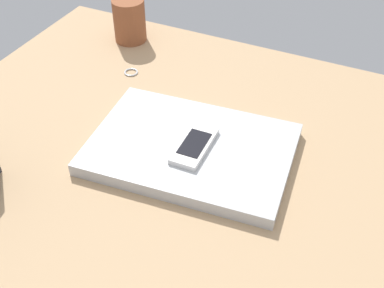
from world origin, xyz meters
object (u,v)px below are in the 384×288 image
object	(u,v)px
pen_cup	(129,20)
cell_phone_on_laptop	(194,145)
key_ring	(131,72)
laptop_closed	(192,147)

from	to	relation	value
pen_cup	cell_phone_on_laptop	bearing A→B (deg)	134.81
pen_cup	key_ring	bearing A→B (deg)	120.29
cell_phone_on_laptop	laptop_closed	bearing A→B (deg)	-49.00
key_ring	pen_cup	distance (cm)	15.23
laptop_closed	pen_cup	xyz separation A→B (cm)	(29.82, -29.88, 3.76)
cell_phone_on_laptop	key_ring	size ratio (longest dim) A/B	3.65
laptop_closed	key_ring	size ratio (longest dim) A/B	11.43
key_ring	pen_cup	bearing A→B (deg)	-59.71
cell_phone_on_laptop	pen_cup	distance (cm)	43.69
key_ring	cell_phone_on_laptop	bearing A→B (deg)	141.78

